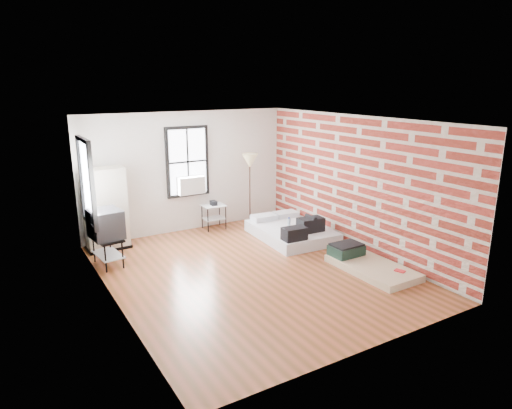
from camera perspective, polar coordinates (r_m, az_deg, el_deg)
ground at (r=8.62m, az=-0.48°, el=-8.40°), size 6.00×6.00×0.00m
room_shell at (r=8.51m, az=-0.39°, el=3.57°), size 5.02×6.02×2.80m
mattress_main at (r=10.39m, az=4.49°, el=-3.29°), size 1.55×2.03×0.62m
mattress_bare at (r=8.96m, az=13.58°, el=-7.15°), size 0.91×1.71×0.37m
wardrobe at (r=10.02m, az=-18.30°, el=-0.57°), size 0.89×0.53×1.74m
side_table at (r=10.97m, az=-5.31°, el=-0.68°), size 0.54×0.44×0.69m
floor_lamp at (r=11.12m, az=-0.78°, el=5.08°), size 0.38×0.38×1.75m
tv_stand at (r=9.11m, az=-18.24°, el=-2.53°), size 0.62×0.83×1.11m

